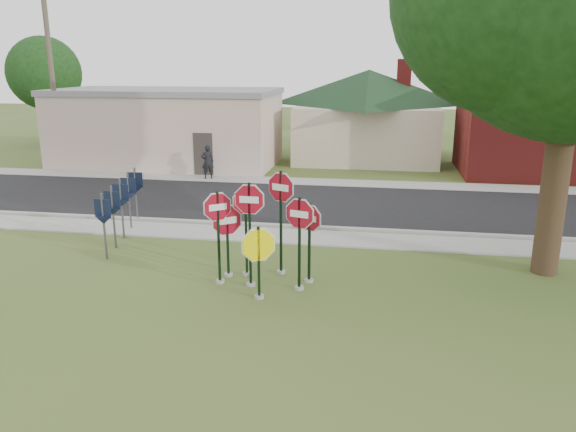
% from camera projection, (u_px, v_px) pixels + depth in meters
% --- Properties ---
extents(ground, '(120.00, 120.00, 0.00)m').
position_uv_depth(ground, '(252.00, 305.00, 13.47)').
color(ground, '#3C5620').
rests_on(ground, ground).
extents(sidewalk_near, '(60.00, 1.60, 0.06)m').
position_uv_depth(sidewalk_near, '(289.00, 236.00, 18.69)').
color(sidewalk_near, gray).
rests_on(sidewalk_near, ground).
extents(road, '(60.00, 7.00, 0.04)m').
position_uv_depth(road, '(307.00, 204.00, 22.97)').
color(road, black).
rests_on(road, ground).
extents(sidewalk_far, '(60.00, 1.60, 0.06)m').
position_uv_depth(sidewalk_far, '(319.00, 182.00, 27.06)').
color(sidewalk_far, gray).
rests_on(sidewalk_far, ground).
extents(curb, '(60.00, 0.20, 0.14)m').
position_uv_depth(curb, '(294.00, 227.00, 19.63)').
color(curb, gray).
rests_on(curb, ground).
extents(stop_sign_center, '(1.08, 0.24, 2.86)m').
position_uv_depth(stop_sign_center, '(250.00, 219.00, 14.18)').
color(stop_sign_center, gray).
rests_on(stop_sign_center, ground).
extents(stop_sign_yellow, '(1.06, 0.54, 1.97)m').
position_uv_depth(stop_sign_yellow, '(259.00, 255.00, 13.58)').
color(stop_sign_yellow, gray).
rests_on(stop_sign_yellow, ground).
extents(stop_sign_left, '(0.84, 0.65, 2.60)m').
position_uv_depth(stop_sign_left, '(218.00, 225.00, 14.42)').
color(stop_sign_left, gray).
rests_on(stop_sign_left, ground).
extents(stop_sign_right, '(1.03, 0.33, 2.55)m').
position_uv_depth(stop_sign_right, '(299.00, 231.00, 14.01)').
color(stop_sign_right, gray).
rests_on(stop_sign_right, ground).
extents(stop_sign_back_right, '(1.02, 0.47, 2.99)m').
position_uv_depth(stop_sign_back_right, '(281.00, 206.00, 15.02)').
color(stop_sign_back_right, gray).
rests_on(stop_sign_back_right, ground).
extents(stop_sign_back_left, '(0.86, 0.49, 2.57)m').
position_uv_depth(stop_sign_back_left, '(246.00, 220.00, 14.97)').
color(stop_sign_back_left, gray).
rests_on(stop_sign_back_left, ground).
extents(stop_sign_far_right, '(0.86, 0.51, 2.26)m').
position_uv_depth(stop_sign_far_right, '(309.00, 233.00, 14.55)').
color(stop_sign_far_right, gray).
rests_on(stop_sign_far_right, ground).
extents(stop_sign_far_left, '(0.93, 0.70, 2.15)m').
position_uv_depth(stop_sign_far_left, '(227.00, 231.00, 14.99)').
color(stop_sign_far_left, gray).
rests_on(stop_sign_far_left, ground).
extents(route_sign_row, '(1.43, 4.63, 2.00)m').
position_uv_depth(route_sign_row, '(121.00, 202.00, 18.28)').
color(route_sign_row, '#59595E').
rests_on(route_sign_row, ground).
extents(building_stucco, '(12.20, 6.20, 4.20)m').
position_uv_depth(building_stucco, '(168.00, 126.00, 31.44)').
color(building_stucco, '#BDB7AF').
rests_on(building_stucco, ground).
extents(building_house, '(11.60, 11.60, 6.20)m').
position_uv_depth(building_house, '(368.00, 97.00, 33.10)').
color(building_house, beige).
rests_on(building_house, ground).
extents(building_brick, '(10.20, 6.20, 4.75)m').
position_uv_depth(building_brick, '(564.00, 128.00, 28.51)').
color(building_brick, maroon).
rests_on(building_brick, ground).
extents(utility_pole_near, '(2.20, 0.26, 9.50)m').
position_uv_depth(utility_pole_near, '(52.00, 75.00, 28.83)').
color(utility_pole_near, '#483D30').
rests_on(utility_pole_near, ground).
extents(bg_tree_left, '(4.90, 4.90, 7.35)m').
position_uv_depth(bg_tree_left, '(44.00, 73.00, 38.18)').
color(bg_tree_left, '#301F15').
rests_on(bg_tree_left, ground).
extents(pedestrian, '(0.72, 0.61, 1.67)m').
position_uv_depth(pedestrian, '(208.00, 162.00, 27.58)').
color(pedestrian, black).
rests_on(pedestrian, sidewalk_far).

